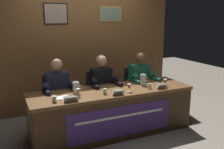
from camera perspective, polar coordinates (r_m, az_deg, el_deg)
ground_plane at (r=4.31m, az=0.00°, el=-12.79°), size 12.00×12.00×0.00m
wall_back_panelled at (r=5.20m, az=-6.32°, el=6.60°), size 3.84×0.14×2.60m
conference_table at (r=4.03m, az=0.61°, el=-7.08°), size 2.64×0.80×0.73m
chair_left at (r=4.44m, az=-12.46°, el=-6.18°), size 0.44×0.44×0.91m
panelist_left at (r=4.17m, az=-12.06°, el=-3.43°), size 0.51×0.48×1.23m
nameplate_left at (r=3.52m, az=-9.31°, el=-5.49°), size 0.20×0.06×0.08m
juice_glass_left at (r=3.70m, az=-7.73°, el=-3.78°), size 0.06×0.06×0.12m
water_cup_left at (r=3.55m, az=-12.95°, el=-5.53°), size 0.06×0.06×0.08m
chair_center at (r=4.65m, az=-2.98°, el=-5.01°), size 0.44×0.44×0.91m
panelist_center at (r=4.39m, az=-2.07°, el=-2.31°), size 0.51×0.48×1.23m
nameplate_center at (r=3.76m, az=1.39°, el=-4.09°), size 0.18×0.06×0.08m
juice_glass_center at (r=3.93m, az=3.93°, el=-2.68°), size 0.06×0.06×0.12m
water_cup_center at (r=3.81m, az=-1.58°, el=-3.91°), size 0.06×0.06×0.08m
chair_right at (r=4.97m, az=5.44°, el=-3.84°), size 0.44×0.44×0.91m
panelist_right at (r=4.73m, az=6.71°, el=-1.26°), size 0.51×0.48×1.23m
nameplate_right at (r=4.18m, az=11.21°, el=-2.62°), size 0.18×0.06×0.08m
juice_glass_right at (r=4.32m, az=11.98°, el=-1.49°), size 0.06×0.06×0.12m
water_cup_right at (r=4.15m, az=8.51°, el=-2.65°), size 0.06×0.06×0.08m
water_pitcher_left_side at (r=3.82m, az=-8.11°, el=-3.11°), size 0.15×0.10×0.21m
water_pitcher_right_side at (r=4.31m, az=7.11°, el=-1.21°), size 0.15×0.10×0.21m
document_stack_left at (r=3.70m, az=-11.17°, el=-5.18°), size 0.24×0.19×0.01m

